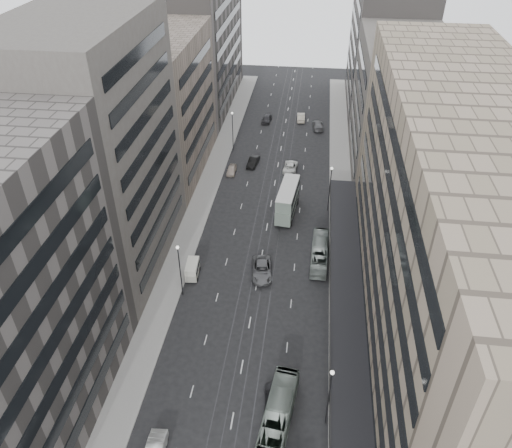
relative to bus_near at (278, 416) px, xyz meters
The scene contains 25 objects.
ground 7.74m from the bus_near, 128.74° to the left, with size 220.00×220.00×0.00m, color black.
sidewalk_right 44.05m from the bus_near, 80.52° to the left, with size 4.00×125.00×0.15m, color gray.
sidewalk_left 46.56m from the bus_near, 111.09° to the left, with size 4.00×125.00×0.15m, color gray.
department_store 25.55m from the bus_near, 39.80° to the left, with size 19.20×60.00×30.00m.
building_right_mid 61.19m from the bus_near, 73.87° to the left, with size 15.00×28.00×24.00m, color #4C4742.
building_right_far 90.36m from the bus_near, 79.21° to the left, with size 15.00×32.00×28.00m, color #5D5754.
building_left_b 39.36m from the bus_near, 136.49° to the left, with size 15.00×26.00×34.00m, color #4C4742.
building_left_c 59.20m from the bus_near, 116.82° to the left, with size 15.00×28.00×25.00m, color gray.
building_left_d 89.75m from the bus_near, 107.18° to the left, with size 15.00×38.00×28.00m, color #5D5754.
lamp_right_near 6.23m from the bus_near, 10.53° to the left, with size 0.44×0.44×8.32m.
lamp_right_far 41.38m from the bus_near, 83.10° to the left, with size 0.44×0.44×8.32m.
lamp_left_near 23.31m from the bus_near, 128.88° to the left, with size 0.44×0.44×8.32m.
lamp_left_far 62.72m from the bus_near, 103.34° to the left, with size 0.44×0.44×8.32m.
bus_near is the anchor object (origin of this frame).
bus_far 27.78m from the bus_near, 82.24° to the left, with size 2.30×9.85×2.74m, color #949F98.
double_decker 39.24m from the bus_near, 92.66° to the left, with size 3.60×9.45×5.05m.
panel_van 25.92m from the bus_near, 122.57° to the left, with size 1.97×3.68×2.25m.
sedan_2 23.78m from the bus_near, 100.36° to the left, with size 2.77×6.01×1.67m, color slate.
sedan_3 2.67m from the bus_near, 104.11° to the left, with size 2.05×5.04×1.46m, color black.
sedan_4 53.27m from the bus_near, 104.40° to the left, with size 1.61×4.01×1.37m, color #B4A495.
sedan_5 55.99m from the bus_near, 99.85° to the left, with size 1.61×4.63×1.53m, color black.
sedan_6 54.32m from the bus_near, 92.36° to the left, with size 2.43×5.28×1.47m, color white.
sedan_7 73.80m from the bus_near, 88.01° to the left, with size 2.21×5.44×1.58m, color #5C5C5F.
sedan_8 76.36m from the bus_near, 96.83° to the left, with size 1.86×4.61×1.57m, color #2B2A2D.
sedan_9 77.64m from the bus_near, 91.03° to the left, with size 1.72×4.93×1.62m, color #BBB09B.
Camera 1 is at (6.21, -36.02, 47.02)m, focal length 35.00 mm.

